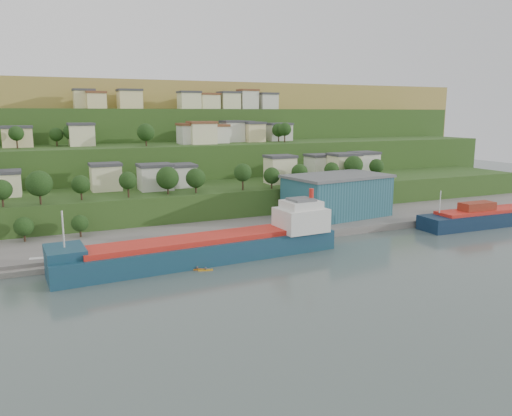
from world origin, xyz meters
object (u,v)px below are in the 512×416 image
cargo_ship_far (503,216)px  kayak_orange (197,269)px  warehouse (337,195)px  cargo_ship_near (212,249)px

cargo_ship_far → kayak_orange: cargo_ship_far is taller
cargo_ship_far → warehouse: 51.18m
cargo_ship_far → cargo_ship_near: bearing=-178.1°
cargo_ship_near → warehouse: cargo_ship_near is taller
cargo_ship_far → warehouse: (-45.48, 22.68, 6.09)m
cargo_ship_near → cargo_ship_far: bearing=-3.3°
warehouse → kayak_orange: size_ratio=10.26×
cargo_ship_near → kayak_orange: size_ratio=20.56×
cargo_ship_near → warehouse: (48.82, 22.96, 5.72)m
cargo_ship_near → warehouse: size_ratio=2.00×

